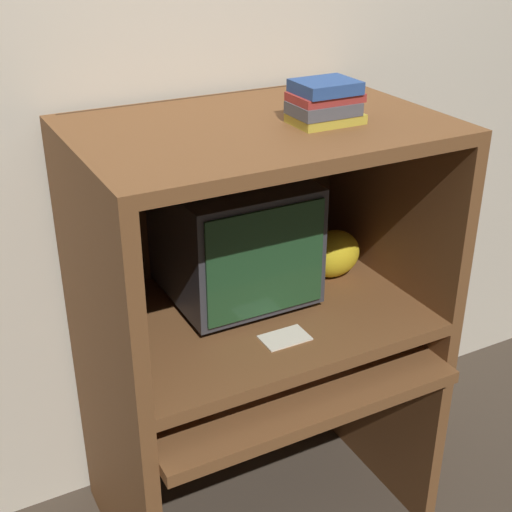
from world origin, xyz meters
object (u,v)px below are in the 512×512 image
Objects in this scene: mouse at (350,342)px; book_stack at (325,103)px; keyboard at (273,372)px; snack_bag at (332,254)px; crt_monitor at (234,237)px.

book_stack is at bearing 152.06° from mouse.
snack_bag reaches higher than keyboard.
snack_bag is (0.06, 0.21, 0.19)m from mouse.
snack_bag is at bearing 45.35° from book_stack.
book_stack is (-0.16, -0.16, 0.53)m from snack_bag.
book_stack reaches higher than mouse.
snack_bag is 0.57m from book_stack.
crt_monitor is 0.40m from keyboard.
book_stack reaches higher than crt_monitor.
book_stack is at bearing 21.15° from keyboard.
snack_bag is (0.33, 0.23, 0.19)m from keyboard.
crt_monitor is at bearing 131.78° from book_stack.
crt_monitor reaches higher than keyboard.
mouse is (0.27, 0.02, 0.00)m from keyboard.
snack_bag is at bearing 72.97° from mouse.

